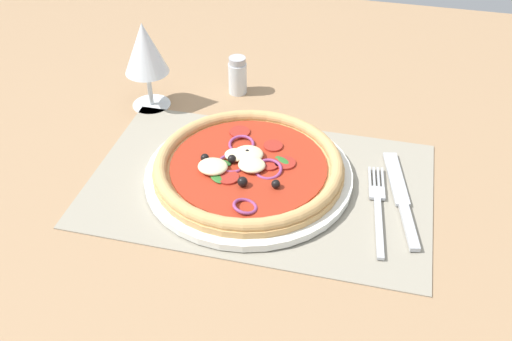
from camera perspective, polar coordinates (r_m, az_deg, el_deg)
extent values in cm
cube|color=#9E7A56|center=(84.86, 0.35, -1.99)|extent=(190.00, 140.00, 2.40)
cube|color=gray|center=(83.96, 0.36, -1.26)|extent=(47.94, 30.24, 0.40)
cylinder|color=silver|center=(84.39, -0.71, -0.38)|extent=(29.55, 29.55, 1.06)
cylinder|color=tan|center=(83.74, -0.71, 0.17)|extent=(27.06, 27.06, 1.00)
torus|color=tan|center=(83.21, -0.72, 0.63)|extent=(26.69, 26.69, 1.80)
cylinder|color=#A82D19|center=(83.34, -0.72, 0.52)|extent=(22.19, 22.19, 0.30)
ellipsoid|color=beige|center=(84.13, -0.73, 1.61)|extent=(4.29, 3.86, 1.29)
ellipsoid|color=beige|center=(82.06, -4.18, 0.39)|extent=(4.19, 3.77, 1.26)
ellipsoid|color=beige|center=(82.11, -0.43, 0.49)|extent=(3.85, 3.47, 1.16)
ellipsoid|color=beige|center=(84.24, -1.96, 1.51)|extent=(3.26, 2.93, 0.98)
sphere|color=black|center=(79.17, -1.31, -1.09)|extent=(1.40, 1.40, 1.40)
sphere|color=black|center=(83.29, -2.34, 1.12)|extent=(1.24, 1.24, 1.24)
sphere|color=black|center=(83.71, -4.96, 1.19)|extent=(1.20, 1.20, 1.20)
sphere|color=black|center=(78.98, 1.92, -1.31)|extent=(1.20, 1.20, 1.20)
sphere|color=black|center=(84.10, -0.83, 1.62)|extent=(1.33, 1.33, 1.33)
torus|color=#8E3D75|center=(82.88, -2.43, 0.58)|extent=(3.97, 3.95, 0.99)
torus|color=#8E3D75|center=(76.06, -0.87, -3.50)|extent=(3.40, 3.33, 1.43)
torus|color=#8E3D75|center=(86.67, -1.41, 2.53)|extent=(3.88, 3.89, 1.02)
torus|color=#8E3D75|center=(82.32, 1.25, 0.31)|extent=(3.99, 4.00, 1.11)
cylinder|color=#A3281E|center=(89.45, -1.58, 3.73)|extent=(3.09, 3.09, 0.30)
cylinder|color=#A3281E|center=(82.93, 1.28, 0.55)|extent=(2.57, 2.57, 0.30)
cylinder|color=#A3281E|center=(86.55, 1.66, 2.39)|extent=(2.80, 2.80, 0.30)
cylinder|color=#A3281E|center=(80.81, -2.70, -0.67)|extent=(2.99, 2.99, 0.30)
cylinder|color=#A3281E|center=(83.35, 2.81, 0.73)|extent=(3.01, 3.01, 0.30)
ellipsoid|color=#2D6B28|center=(83.58, -3.30, 0.87)|extent=(2.94, 1.71, 0.30)
ellipsoid|color=#2D6B28|center=(80.81, -3.82, -0.68)|extent=(3.01, 2.93, 0.30)
ellipsoid|color=#2D6B28|center=(83.64, 2.61, 0.93)|extent=(3.10, 2.74, 0.30)
cube|color=#B2B5BA|center=(78.34, 11.75, -5.38)|extent=(2.19, 11.19, 0.44)
cube|color=#B2B5BA|center=(83.42, 11.56, -2.14)|extent=(2.48, 2.76, 0.44)
cube|color=#B2B5BA|center=(86.16, 12.07, -0.71)|extent=(0.82, 4.33, 0.44)
cube|color=#B2B5BA|center=(86.09, 11.68, -0.68)|extent=(0.82, 4.33, 0.44)
cube|color=#B2B5BA|center=(86.03, 11.28, -0.65)|extent=(0.82, 4.33, 0.44)
cube|color=#B2B5BA|center=(85.97, 10.89, -0.62)|extent=(0.82, 4.33, 0.44)
cube|color=#B2B5BA|center=(79.19, 14.52, -5.25)|extent=(3.11, 8.48, 0.62)
cube|color=#B2B5BA|center=(86.55, 13.32, -0.72)|extent=(4.50, 11.76, 0.44)
cylinder|color=silver|center=(102.68, -10.01, 6.33)|extent=(6.40, 6.40, 0.40)
cylinder|color=silver|center=(101.04, -10.21, 7.87)|extent=(0.80, 0.80, 6.00)
cone|color=silver|center=(97.62, -10.68, 11.53)|extent=(7.20, 7.20, 8.50)
cone|color=orange|center=(98.20, -10.60, 10.86)|extent=(4.62, 4.62, 5.12)
cylinder|color=silver|center=(103.50, -1.78, 8.86)|extent=(3.20, 3.20, 5.50)
cylinder|color=#ADADB2|center=(101.88, -1.82, 10.50)|extent=(2.88, 2.88, 1.20)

